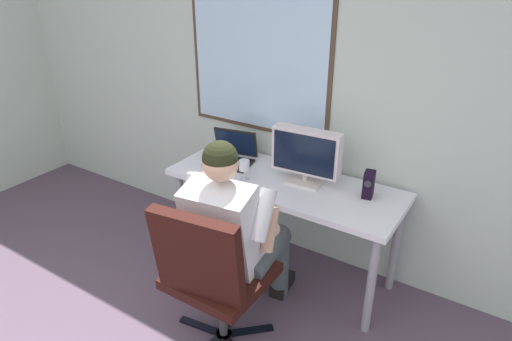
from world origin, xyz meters
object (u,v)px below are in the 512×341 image
object	(u,v)px
office_chair	(211,271)
person_seated	(235,230)
desk	(284,192)
crt_monitor	(306,153)
laptop	(232,153)
wine_glass	(244,167)
desk_speaker	(369,184)

from	to	relation	value
office_chair	person_seated	world-z (taller)	person_seated
desk	crt_monitor	xyz separation A→B (m)	(0.13, 0.06, 0.30)
laptop	wine_glass	bearing A→B (deg)	-39.72
office_chair	desk_speaker	world-z (taller)	office_chair
crt_monitor	wine_glass	world-z (taller)	crt_monitor
crt_monitor	office_chair	bearing A→B (deg)	-95.46
office_chair	wine_glass	world-z (taller)	office_chair
office_chair	desk_speaker	xyz separation A→B (m)	(0.51, 0.96, 0.25)
laptop	desk_speaker	world-z (taller)	laptop
office_chair	laptop	bearing A→B (deg)	119.08
crt_monitor	laptop	xyz separation A→B (m)	(-0.61, 0.02, -0.15)
wine_glass	laptop	bearing A→B (deg)	140.28
crt_monitor	desk_speaker	bearing A→B (deg)	4.91
desk	desk_speaker	xyz separation A→B (m)	(0.55, 0.09, 0.17)
office_chair	person_seated	xyz separation A→B (m)	(-0.03, 0.28, 0.10)
desk	person_seated	distance (m)	0.59
wine_glass	desk_speaker	world-z (taller)	desk_speaker
office_chair	crt_monitor	distance (m)	1.00
person_seated	desk_speaker	distance (m)	0.89
wine_glass	desk_speaker	size ratio (longest dim) A/B	0.82
wine_glass	desk_speaker	distance (m)	0.82
office_chair	crt_monitor	bearing A→B (deg)	84.54
laptop	desk	bearing A→B (deg)	-8.91
office_chair	laptop	size ratio (longest dim) A/B	2.66
person_seated	laptop	world-z (taller)	person_seated
office_chair	laptop	distance (m)	1.10
person_seated	office_chair	bearing A→B (deg)	-83.11
person_seated	desk_speaker	bearing A→B (deg)	51.47
office_chair	crt_monitor	xyz separation A→B (m)	(0.09, 0.92, 0.38)
office_chair	laptop	xyz separation A→B (m)	(-0.52, 0.94, 0.23)
office_chair	person_seated	size ratio (longest dim) A/B	0.78
desk	desk_speaker	size ratio (longest dim) A/B	9.20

